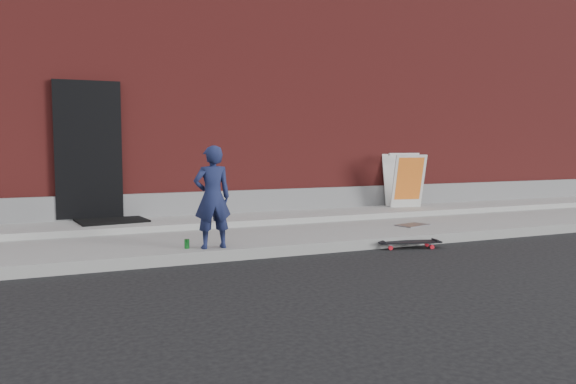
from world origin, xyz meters
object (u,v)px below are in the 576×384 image
soda_can (187,244)px  skateboard (409,243)px  child (212,197)px  pizza_sign (404,180)px

soda_can → skateboard: bearing=-7.7°
child → soda_can: bearing=-17.9°
child → pizza_sign: bearing=-152.3°
child → soda_can: (-0.32, 0.10, -0.60)m
child → skateboard: size_ratio=1.46×
skateboard → soda_can: bearing=172.3°
skateboard → soda_can: 3.16m
skateboard → pizza_sign: 3.28m
skateboard → soda_can: size_ratio=7.55×
skateboard → soda_can: soda_can is taller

